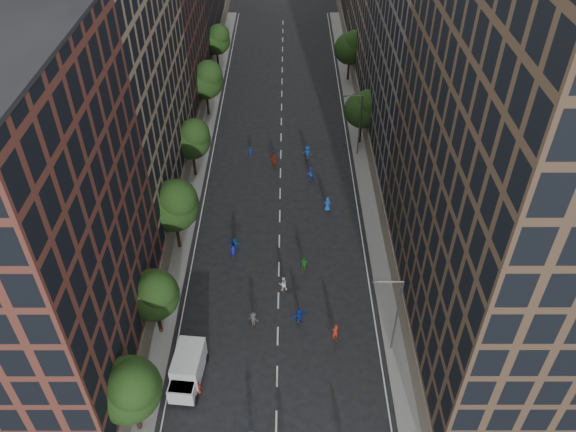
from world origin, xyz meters
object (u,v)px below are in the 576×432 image
object	(u,v)px
streetlamp_far	(358,122)
skater_0	(184,362)
streetlamp_near	(395,312)
cargo_van	(188,369)

from	to	relation	value
streetlamp_far	skater_0	size ratio (longest dim) A/B	4.75
streetlamp_near	streetlamp_far	distance (m)	33.00
streetlamp_far	streetlamp_near	bearing A→B (deg)	-90.00
skater_0	cargo_van	bearing A→B (deg)	113.96
streetlamp_near	skater_0	bearing A→B (deg)	-173.36
streetlamp_near	skater_0	xyz separation A→B (m)	(-18.70, -2.18, -4.21)
streetlamp_far	skater_0	world-z (taller)	streetlamp_far
streetlamp_near	skater_0	distance (m)	19.30
streetlamp_far	cargo_van	distance (m)	40.77
streetlamp_far	skater_0	bearing A→B (deg)	-118.00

